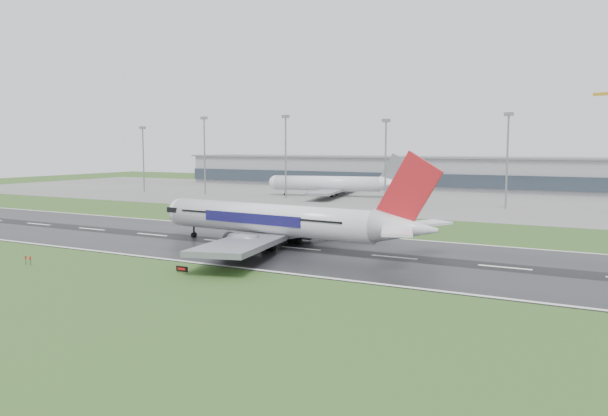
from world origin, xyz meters
The scene contains 12 objects.
ground centered at (0.00, 0.00, 0.00)m, with size 520.00×520.00×0.00m, color #2A4E1C.
runway centered at (0.00, 0.00, 0.05)m, with size 400.00×45.00×0.10m, color black.
apron centered at (0.00, 125.00, 0.04)m, with size 400.00×130.00×0.08m, color slate.
terminal centered at (0.00, 185.00, 7.50)m, with size 240.00×36.00×15.00m, color gray.
main_airliner centered at (36.88, -0.61, 9.63)m, with size 64.58×61.50×19.07m, color silver, non-canonical shape.
parked_airliner centered at (-8.34, 116.62, 8.68)m, with size 58.69×54.64×17.20m, color silver, non-canonical shape.
runway_sign centered at (33.30, -29.11, 0.52)m, with size 2.30×0.26×1.04m, color black, non-canonical shape.
floodmast_0 centered at (-96.56, 100.00, 14.30)m, with size 0.64×0.64×28.61m, color gray.
floodmast_1 centered at (-61.48, 100.00, 16.11)m, with size 0.64×0.64×32.21m, color gray.
floodmast_2 centered at (-21.22, 100.00, 15.97)m, with size 0.64×0.64×31.94m, color gray.
floodmast_3 centered at (20.86, 100.00, 14.74)m, with size 0.64×0.64×29.48m, color gray.
floodmast_4 centered at (63.43, 100.00, 15.36)m, with size 0.64×0.64×30.72m, color gray.
Camera 1 is at (96.82, -104.60, 20.90)m, focal length 34.95 mm.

